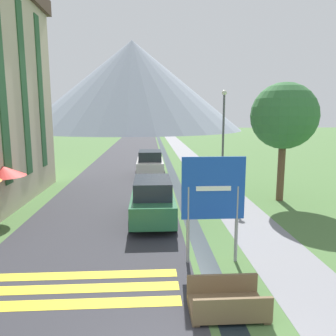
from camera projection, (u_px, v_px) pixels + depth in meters
The scene contains 13 objects.
ground_plane at pixel (156, 172), 25.33m from camera, with size 160.00×160.00×0.00m, color #476B38.
road at pixel (131, 156), 35.03m from camera, with size 6.40×60.00×0.01m.
footpath at pixel (187, 155), 35.38m from camera, with size 2.20×60.00×0.01m.
drainage_channel at pixel (165, 155), 35.24m from camera, with size 0.60×60.00×0.00m.
crosswalk_marking at pixel (73, 289), 8.40m from camera, with size 5.44×1.84×0.01m.
mountain_distant at pixel (133, 86), 89.91m from camera, with size 59.40×59.40×24.03m.
road_sign at pixel (213, 196), 9.60m from camera, with size 1.87×0.11×3.22m.
footbridge at pixel (227, 303), 7.37m from camera, with size 1.70×1.10×0.65m.
parked_car_near at pixel (153, 200), 13.62m from camera, with size 1.84×4.38×1.82m.
parked_car_far at pixel (150, 163), 23.73m from camera, with size 1.97×4.16×1.82m.
cafe_umbrella_middle_red at pixel (2, 171), 13.79m from camera, with size 1.93×1.93×2.29m.
streetlamp at pixel (223, 133), 18.37m from camera, with size 0.28×0.28×5.73m.
tree_by_path at pixel (284, 116), 16.30m from camera, with size 3.31×3.31×5.99m.
Camera 1 is at (-0.52, -4.95, 4.44)m, focal length 35.00 mm.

